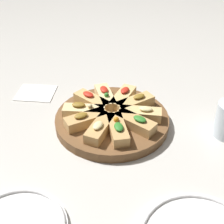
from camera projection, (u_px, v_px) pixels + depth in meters
The scene contains 13 objects.
ground_plane at pixel (112, 124), 0.86m from camera, with size 3.00×3.00×0.00m, color beige.
serving_board at pixel (112, 120), 0.85m from camera, with size 0.31×0.31×0.03m, color brown.
focaccia_slice_0 at pixel (105, 97), 0.89m from camera, with size 0.07×0.12×0.04m.
focaccia_slice_1 at pixel (92, 101), 0.88m from camera, with size 0.11×0.10×0.04m.
focaccia_slice_2 at pixel (84, 110), 0.84m from camera, with size 0.11×0.05×0.04m.
focaccia_slice_3 at pixel (86, 120), 0.80m from camera, with size 0.12×0.09×0.04m.
focaccia_slice_4 at pixel (100, 128), 0.78m from camera, with size 0.08×0.12×0.04m.
focaccia_slice_5 at pixel (118, 129), 0.77m from camera, with size 0.06×0.12×0.04m.
focaccia_slice_6 at pixel (135, 123), 0.79m from camera, with size 0.11×0.10×0.04m.
focaccia_slice_7 at pixel (140, 114), 0.83m from camera, with size 0.12×0.05×0.04m.
focaccia_slice_8 at pixel (135, 103), 0.87m from camera, with size 0.11×0.09×0.04m.
focaccia_slice_9 at pixel (123, 98), 0.89m from camera, with size 0.08×0.12×0.04m.
napkin_stack at pixel (36, 93), 0.98m from camera, with size 0.12×0.10×0.01m, color white.
Camera 1 is at (-0.01, 0.68, 0.52)m, focal length 50.00 mm.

